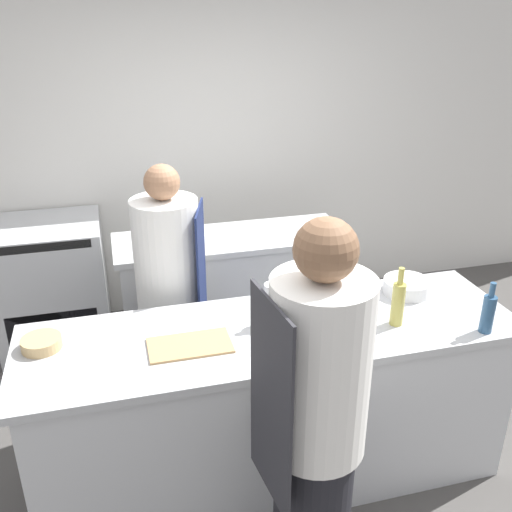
{
  "coord_description": "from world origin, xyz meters",
  "views": [
    {
      "loc": [
        -0.72,
        -2.36,
        2.43
      ],
      "look_at": [
        0.0,
        0.35,
        1.18
      ],
      "focal_mm": 40.0,
      "sensor_mm": 36.0,
      "label": 1
    }
  ],
  "objects_px": {
    "chef_at_stove": "(171,299)",
    "bottle_vinegar": "(488,313)",
    "bowl_prep_small": "(41,343)",
    "bowl_ceramic_blue": "(293,332)",
    "chef_at_prep_near": "(315,430)",
    "bowl_mixing_large": "(407,286)",
    "oven_range": "(53,285)",
    "bottle_olive_oil": "(278,303)",
    "bottle_cooking_oil": "(297,289)",
    "cup": "(272,293)",
    "bottle_wine": "(398,302)"
  },
  "relations": [
    {
      "from": "bottle_cooking_oil",
      "to": "bowl_prep_small",
      "type": "xyz_separation_m",
      "value": [
        -1.3,
        -0.1,
        -0.07
      ]
    },
    {
      "from": "cup",
      "to": "bowl_prep_small",
      "type": "bearing_deg",
      "value": -172.04
    },
    {
      "from": "oven_range",
      "to": "chef_at_prep_near",
      "type": "distance_m",
      "value": 2.73
    },
    {
      "from": "bottle_vinegar",
      "to": "bowl_prep_small",
      "type": "distance_m",
      "value": 2.16
    },
    {
      "from": "chef_at_prep_near",
      "to": "bottle_wine",
      "type": "relative_size",
      "value": 5.65
    },
    {
      "from": "bottle_olive_oil",
      "to": "bottle_cooking_oil",
      "type": "xyz_separation_m",
      "value": [
        0.15,
        0.16,
        -0.02
      ]
    },
    {
      "from": "chef_at_stove",
      "to": "bottle_cooking_oil",
      "type": "distance_m",
      "value": 0.81
    },
    {
      "from": "chef_at_stove",
      "to": "bowl_mixing_large",
      "type": "height_order",
      "value": "chef_at_stove"
    },
    {
      "from": "bowl_prep_small",
      "to": "bowl_ceramic_blue",
      "type": "height_order",
      "value": "bowl_ceramic_blue"
    },
    {
      "from": "bottle_cooking_oil",
      "to": "bowl_mixing_large",
      "type": "height_order",
      "value": "bottle_cooking_oil"
    },
    {
      "from": "bottle_cooking_oil",
      "to": "bowl_ceramic_blue",
      "type": "xyz_separation_m",
      "value": [
        -0.13,
        -0.33,
        -0.05
      ]
    },
    {
      "from": "chef_at_stove",
      "to": "bowl_ceramic_blue",
      "type": "relative_size",
      "value": 8.41
    },
    {
      "from": "bowl_ceramic_blue",
      "to": "cup",
      "type": "height_order",
      "value": "cup"
    },
    {
      "from": "bottle_wine",
      "to": "bowl_ceramic_blue",
      "type": "xyz_separation_m",
      "value": [
        -0.55,
        -0.01,
        -0.08
      ]
    },
    {
      "from": "chef_at_prep_near",
      "to": "bowl_prep_small",
      "type": "bearing_deg",
      "value": 45.61
    },
    {
      "from": "bowl_prep_small",
      "to": "bowl_ceramic_blue",
      "type": "relative_size",
      "value": 0.97
    },
    {
      "from": "chef_at_prep_near",
      "to": "bowl_mixing_large",
      "type": "relative_size",
      "value": 6.76
    },
    {
      "from": "oven_range",
      "to": "bowl_ceramic_blue",
      "type": "height_order",
      "value": "bowl_ceramic_blue"
    },
    {
      "from": "bottle_cooking_oil",
      "to": "cup",
      "type": "height_order",
      "value": "bottle_cooking_oil"
    },
    {
      "from": "bowl_mixing_large",
      "to": "cup",
      "type": "relative_size",
      "value": 2.52
    },
    {
      "from": "chef_at_prep_near",
      "to": "cup",
      "type": "bearing_deg",
      "value": -13.39
    },
    {
      "from": "bowl_prep_small",
      "to": "cup",
      "type": "bearing_deg",
      "value": 7.96
    },
    {
      "from": "bottle_vinegar",
      "to": "bottle_cooking_oil",
      "type": "height_order",
      "value": "bottle_vinegar"
    },
    {
      "from": "bowl_mixing_large",
      "to": "bottle_olive_oil",
      "type": "bearing_deg",
      "value": -170.74
    },
    {
      "from": "bottle_olive_oil",
      "to": "cup",
      "type": "distance_m",
      "value": 0.24
    },
    {
      "from": "oven_range",
      "to": "bowl_ceramic_blue",
      "type": "xyz_separation_m",
      "value": [
        1.27,
        -1.84,
        0.49
      ]
    },
    {
      "from": "bottle_vinegar",
      "to": "bottle_wine",
      "type": "height_order",
      "value": "bottle_wine"
    },
    {
      "from": "oven_range",
      "to": "bowl_prep_small",
      "type": "bearing_deg",
      "value": -86.28
    },
    {
      "from": "oven_range",
      "to": "bowl_mixing_large",
      "type": "xyz_separation_m",
      "value": [
        2.05,
        -1.54,
        0.48
      ]
    },
    {
      "from": "bottle_wine",
      "to": "bottle_cooking_oil",
      "type": "height_order",
      "value": "bottle_wine"
    },
    {
      "from": "chef_at_prep_near",
      "to": "bottle_olive_oil",
      "type": "distance_m",
      "value": 0.78
    },
    {
      "from": "bottle_vinegar",
      "to": "bottle_wine",
      "type": "bearing_deg",
      "value": 155.33
    },
    {
      "from": "oven_range",
      "to": "cup",
      "type": "height_order",
      "value": "cup"
    },
    {
      "from": "oven_range",
      "to": "bowl_mixing_large",
      "type": "distance_m",
      "value": 2.61
    },
    {
      "from": "bottle_wine",
      "to": "bowl_prep_small",
      "type": "distance_m",
      "value": 1.74
    },
    {
      "from": "chef_at_prep_near",
      "to": "bowl_prep_small",
      "type": "relative_size",
      "value": 9.43
    },
    {
      "from": "bottle_cooking_oil",
      "to": "bowl_ceramic_blue",
      "type": "relative_size",
      "value": 1.23
    },
    {
      "from": "oven_range",
      "to": "chef_at_stove",
      "type": "relative_size",
      "value": 0.6
    },
    {
      "from": "chef_at_prep_near",
      "to": "cup",
      "type": "relative_size",
      "value": 17.03
    },
    {
      "from": "chef_at_stove",
      "to": "bottle_olive_oil",
      "type": "xyz_separation_m",
      "value": [
        0.48,
        -0.62,
        0.23
      ]
    },
    {
      "from": "chef_at_stove",
      "to": "bowl_mixing_large",
      "type": "bearing_deg",
      "value": 84.54
    },
    {
      "from": "chef_at_stove",
      "to": "bottle_vinegar",
      "type": "height_order",
      "value": "chef_at_stove"
    },
    {
      "from": "oven_range",
      "to": "bowl_ceramic_blue",
      "type": "distance_m",
      "value": 2.29
    },
    {
      "from": "bowl_ceramic_blue",
      "to": "cup",
      "type": "relative_size",
      "value": 1.86
    },
    {
      "from": "chef_at_prep_near",
      "to": "bottle_vinegar",
      "type": "xyz_separation_m",
      "value": [
        1.05,
        0.41,
        0.15
      ]
    },
    {
      "from": "oven_range",
      "to": "cup",
      "type": "bearing_deg",
      "value": -48.35
    },
    {
      "from": "bottle_cooking_oil",
      "to": "cup",
      "type": "distance_m",
      "value": 0.14
    },
    {
      "from": "bottle_cooking_oil",
      "to": "chef_at_prep_near",
      "type": "bearing_deg",
      "value": -104.13
    },
    {
      "from": "bottle_cooking_oil",
      "to": "cup",
      "type": "xyz_separation_m",
      "value": [
        -0.12,
        0.07,
        -0.04
      ]
    },
    {
      "from": "chef_at_prep_near",
      "to": "bowl_mixing_large",
      "type": "height_order",
      "value": "chef_at_prep_near"
    }
  ]
}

